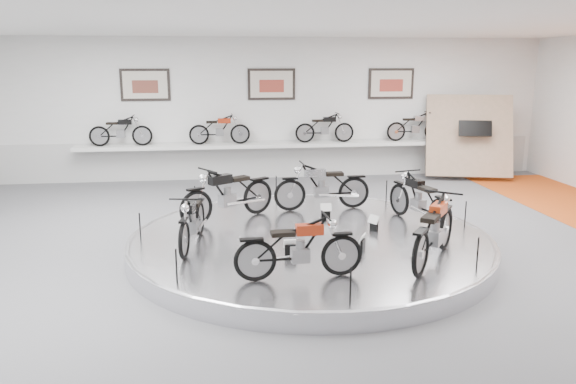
{
  "coord_description": "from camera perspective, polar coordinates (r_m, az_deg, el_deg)",
  "views": [
    {
      "loc": [
        -1.62,
        -9.13,
        3.3
      ],
      "look_at": [
        -0.36,
        0.6,
        1.03
      ],
      "focal_mm": 35.0,
      "sensor_mm": 36.0,
      "label": 1
    }
  ],
  "objects": [
    {
      "name": "poster_left",
      "position": [
        16.21,
        -14.3,
        10.5
      ],
      "size": [
        1.35,
        0.06,
        0.88
      ],
      "primitive_type": "cube",
      "color": "beige",
      "rests_on": "wall_back"
    },
    {
      "name": "shelf_bike_b",
      "position": [
        15.94,
        -6.96,
        6.13
      ],
      "size": [
        1.22,
        0.43,
        0.73
      ],
      "primitive_type": null,
      "color": "#992710",
      "rests_on": "shelf"
    },
    {
      "name": "display_panel",
      "position": [
        16.98,
        17.91,
        5.46
      ],
      "size": [
        2.56,
        1.52,
        2.3
      ],
      "primitive_type": "cube",
      "rotation": [
        -0.35,
        0.0,
        -0.26
      ],
      "color": "tan",
      "rests_on": "floor"
    },
    {
      "name": "floor",
      "position": [
        9.84,
        2.53,
        -6.59
      ],
      "size": [
        16.0,
        16.0,
        0.0
      ],
      "primitive_type": "plane",
      "color": "#565659",
      "rests_on": "ground"
    },
    {
      "name": "ceiling",
      "position": [
        9.3,
        2.79,
        17.32
      ],
      "size": [
        16.0,
        16.0,
        0.0
      ],
      "primitive_type": "plane",
      "rotation": [
        3.14,
        0.0,
        0.0
      ],
      "color": "white",
      "rests_on": "wall_back"
    },
    {
      "name": "platform_rim",
      "position": [
        10.03,
        2.25,
        -4.57
      ],
      "size": [
        6.4,
        6.4,
        0.1
      ],
      "primitive_type": "torus",
      "color": "#B2B2BA",
      "rests_on": "display_platform"
    },
    {
      "name": "bike_e",
      "position": [
        7.93,
        1.12,
        -5.66
      ],
      "size": [
        1.59,
        0.63,
        0.92
      ],
      "primitive_type": null,
      "rotation": [
        0.0,
        0.0,
        6.33
      ],
      "color": "#992710",
      "rests_on": "display_platform"
    },
    {
      "name": "bike_c",
      "position": [
        10.89,
        -6.11,
        -0.15
      ],
      "size": [
        1.87,
        1.53,
        1.07
      ],
      "primitive_type": null,
      "rotation": [
        0.0,
        0.0,
        3.72
      ],
      "color": "black",
      "rests_on": "display_platform"
    },
    {
      "name": "wall_back",
      "position": [
        16.26,
        -1.68,
        8.43
      ],
      "size": [
        16.0,
        0.0,
        16.0
      ],
      "primitive_type": "plane",
      "rotation": [
        1.57,
        0.0,
        0.0
      ],
      "color": "silver",
      "rests_on": "floor"
    },
    {
      "name": "bike_b",
      "position": [
        11.66,
        3.5,
        0.64
      ],
      "size": [
        1.74,
        0.69,
        1.01
      ],
      "primitive_type": null,
      "rotation": [
        0.0,
        0.0,
        3.19
      ],
      "color": "#A2A2A7",
      "rests_on": "display_platform"
    },
    {
      "name": "display_platform",
      "position": [
        10.07,
        2.24,
        -5.22
      ],
      "size": [
        6.4,
        6.4,
        0.3
      ],
      "primitive_type": "cylinder",
      "color": "silver",
      "rests_on": "floor"
    },
    {
      "name": "poster_center",
      "position": [
        16.18,
        -1.68,
        10.89
      ],
      "size": [
        1.35,
        0.06,
        0.88
      ],
      "primitive_type": "cube",
      "color": "beige",
      "rests_on": "wall_back"
    },
    {
      "name": "dado_band",
      "position": [
        16.42,
        -1.64,
        3.37
      ],
      "size": [
        15.68,
        0.04,
        1.1
      ],
      "primitive_type": "cube",
      "color": "#BCBCBA",
      "rests_on": "floor"
    },
    {
      "name": "shelf_bike_a",
      "position": [
        16.15,
        -16.63,
        5.78
      ],
      "size": [
        1.22,
        0.43,
        0.73
      ],
      "primitive_type": null,
      "color": "black",
      "rests_on": "shelf"
    },
    {
      "name": "shelf_bike_d",
      "position": [
        16.97,
        12.78,
        6.32
      ],
      "size": [
        1.22,
        0.43,
        0.73
      ],
      "primitive_type": null,
      "color": "#A2A2A7",
      "rests_on": "shelf"
    },
    {
      "name": "shelf_bike_c",
      "position": [
        16.24,
        3.75,
        6.33
      ],
      "size": [
        1.22,
        0.43,
        0.73
      ],
      "primitive_type": null,
      "color": "black",
      "rests_on": "shelf"
    },
    {
      "name": "poster_right",
      "position": [
        16.89,
        10.43,
        10.78
      ],
      "size": [
        1.35,
        0.06,
        0.88
      ],
      "primitive_type": "cube",
      "color": "beige",
      "rests_on": "wall_back"
    },
    {
      "name": "bike_f",
      "position": [
        8.83,
        14.65,
        -3.74
      ],
      "size": [
        1.55,
        1.78,
        1.03
      ],
      "primitive_type": null,
      "rotation": [
        0.0,
        0.0,
        7.21
      ],
      "color": "#AC3212",
      "rests_on": "display_platform"
    },
    {
      "name": "bike_d",
      "position": [
        9.44,
        -9.72,
        -2.78
      ],
      "size": [
        0.81,
        1.64,
        0.92
      ],
      "primitive_type": null,
      "rotation": [
        0.0,
        0.0,
        4.54
      ],
      "color": "black",
      "rests_on": "display_platform"
    },
    {
      "name": "bike_a",
      "position": [
        10.9,
        13.17,
        -0.67
      ],
      "size": [
        1.0,
        1.75,
        0.97
      ],
      "primitive_type": null,
      "rotation": [
        0.0,
        0.0,
        1.84
      ],
      "color": "black",
      "rests_on": "display_platform"
    },
    {
      "name": "shelf",
      "position": [
        16.07,
        -1.55,
        4.79
      ],
      "size": [
        11.0,
        0.55,
        0.1
      ],
      "primitive_type": "cube",
      "color": "silver",
      "rests_on": "wall_back"
    }
  ]
}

